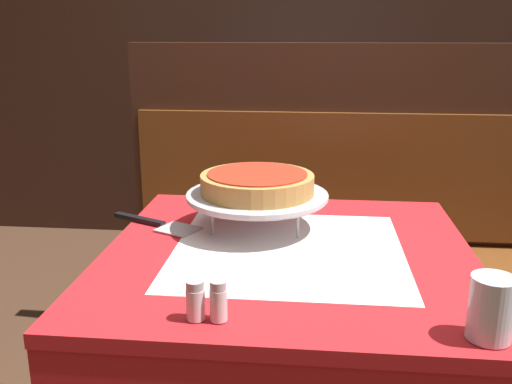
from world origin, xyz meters
TOP-DOWN VIEW (x-y plane):
  - dining_table_front at (0.00, 0.00)m, footprint 0.87×0.87m
  - dining_table_rear at (0.04, 1.62)m, footprint 0.70×0.70m
  - booth_bench at (0.14, 0.80)m, footprint 1.60×0.45m
  - back_wall_panel at (0.00, 2.17)m, footprint 6.00×0.04m
  - pizza_pan_stand at (-0.09, 0.14)m, footprint 0.37×0.37m
  - deep_dish_pizza at (-0.09, 0.14)m, footprint 0.29×0.29m
  - pizza_server at (-0.36, 0.14)m, footprint 0.27×0.16m
  - water_glass_near at (0.35, -0.37)m, footprint 0.08×0.08m
  - salt_shaker at (-0.15, -0.35)m, footprint 0.03×0.03m
  - pepper_shaker at (-0.11, -0.35)m, footprint 0.03×0.03m
  - napkin_holder at (-0.11, 0.39)m, footprint 0.10×0.05m
  - condiment_caddy at (0.08, 1.69)m, footprint 0.14×0.14m

SIDE VIEW (x-z plane):
  - booth_bench at x=0.14m, z-range -0.25..0.96m
  - dining_table_rear at x=0.04m, z-range 0.27..1.03m
  - dining_table_front at x=0.00m, z-range 0.29..1.05m
  - pizza_server at x=-0.36m, z-range 0.76..0.77m
  - salt_shaker at x=-0.15m, z-range 0.76..0.84m
  - pepper_shaker at x=-0.11m, z-range 0.76..0.84m
  - napkin_holder at x=-0.11m, z-range 0.76..0.85m
  - condiment_caddy at x=0.08m, z-range 0.72..0.90m
  - water_glass_near at x=0.35m, z-range 0.76..0.87m
  - pizza_pan_stand at x=-0.09m, z-range 0.80..0.89m
  - deep_dish_pizza at x=-0.09m, z-range 0.86..0.91m
  - back_wall_panel at x=0.00m, z-range 0.00..2.40m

